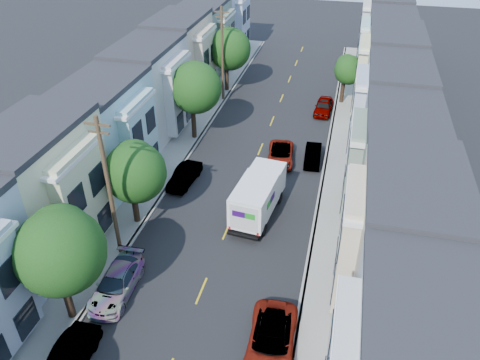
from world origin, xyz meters
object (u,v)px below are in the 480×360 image
(tree_b, at_px, (59,252))
(tree_c, at_px, (134,173))
(parked_left_c, at_px, (117,283))
(tree_d, at_px, (195,88))
(utility_pole_far, at_px, (222,55))
(tree_e, at_px, (229,49))
(tree_far_r, at_px, (348,70))
(fedex_truck, at_px, (258,195))
(parked_right_d, at_px, (324,107))
(parked_right_c, at_px, (313,155))
(lead_sedan, at_px, (280,155))
(utility_pole_near, at_px, (109,190))
(parked_right_b, at_px, (271,342))
(parked_left_d, at_px, (185,176))

(tree_b, distance_m, tree_c, 9.04)
(tree_b, height_order, parked_left_c, tree_b)
(tree_d, relative_size, parked_left_c, 1.52)
(tree_b, xyz_separation_m, utility_pole_far, (0.00, 31.64, 0.10))
(tree_c, bearing_deg, tree_e, 90.00)
(tree_d, xyz_separation_m, parked_left_c, (1.40, -19.92, -4.41))
(tree_far_r, height_order, fedex_truck, tree_far_r)
(tree_b, distance_m, parked_right_d, 33.15)
(utility_pole_far, distance_m, parked_right_c, 16.41)
(tree_far_r, height_order, lead_sedan, tree_far_r)
(utility_pole_near, relative_size, utility_pole_far, 1.00)
(tree_b, bearing_deg, tree_c, 90.00)
(tree_far_r, bearing_deg, lead_sedan, -108.80)
(tree_d, xyz_separation_m, tree_e, (0.00, 12.06, -0.21))
(tree_c, distance_m, parked_right_b, 14.56)
(utility_pole_near, height_order, parked_left_d, utility_pole_near)
(tree_c, relative_size, tree_far_r, 1.20)
(utility_pole_near, relative_size, parked_right_d, 2.24)
(fedex_truck, bearing_deg, tree_e, 116.06)
(tree_c, bearing_deg, utility_pole_near, -89.96)
(parked_right_c, bearing_deg, fedex_truck, -113.16)
(parked_right_c, distance_m, parked_right_d, 10.38)
(fedex_truck, height_order, parked_left_d, fedex_truck)
(tree_e, relative_size, tree_far_r, 1.36)
(tree_d, height_order, fedex_truck, tree_d)
(parked_left_c, bearing_deg, parked_right_d, 68.54)
(tree_c, height_order, parked_left_d, tree_c)
(tree_far_r, relative_size, lead_sedan, 1.13)
(parked_right_c, bearing_deg, tree_c, -137.13)
(utility_pole_near, xyz_separation_m, parked_left_c, (1.40, -3.27, -4.41))
(utility_pole_near, bearing_deg, tree_b, -90.02)
(parked_right_b, bearing_deg, utility_pole_far, 106.68)
(parked_right_c, bearing_deg, parked_right_d, 87.08)
(parked_right_c, bearing_deg, utility_pole_near, -129.88)
(tree_c, distance_m, parked_right_c, 16.48)
(lead_sedan, distance_m, parked_right_d, 11.30)
(utility_pole_far, height_order, parked_right_c, utility_pole_far)
(parked_left_d, relative_size, parked_right_d, 0.92)
(utility_pole_near, xyz_separation_m, parked_right_d, (11.20, 25.26, -4.43))
(tree_e, relative_size, fedex_truck, 1.13)
(lead_sedan, bearing_deg, parked_right_c, 5.58)
(utility_pole_near, distance_m, fedex_truck, 10.82)
(tree_far_r, bearing_deg, parked_left_c, -110.49)
(tree_e, distance_m, utility_pole_far, 2.72)
(tree_b, relative_size, tree_e, 1.02)
(tree_far_r, bearing_deg, parked_right_b, -93.41)
(tree_c, xyz_separation_m, utility_pole_far, (0.00, 22.63, 0.83))
(parked_right_c, bearing_deg, tree_d, 168.13)
(parked_left_d, height_order, parked_right_b, parked_right_b)
(utility_pole_far, distance_m, parked_right_d, 12.07)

